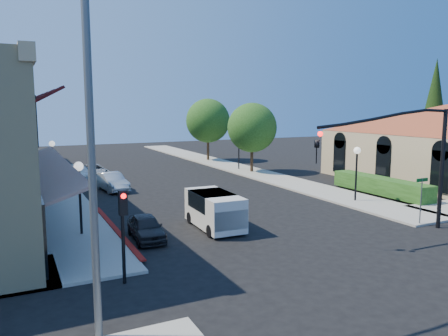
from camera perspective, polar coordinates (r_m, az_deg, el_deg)
name	(u,v)px	position (r m, az deg, el deg)	size (l,w,h in m)	color
ground	(333,261)	(18.30, 14.11, -11.73)	(120.00, 120.00, 0.00)	black
sidewalk_left	(46,178)	(40.60, -22.25, -1.16)	(3.50, 50.00, 0.12)	gray
sidewalk_right	(227,166)	(45.20, 0.43, 0.32)	(3.50, 50.00, 0.12)	gray
curb_red_strip	(116,232)	(22.36, -13.98, -8.08)	(0.25, 10.00, 0.06)	maroon
hedge	(380,195)	(32.43, 19.70, -3.32)	(1.40, 8.00, 1.10)	#1B4213
conifer_far	(434,104)	(50.07, 25.78, 7.51)	(3.20, 3.20, 11.00)	#372416
street_tree_a	(252,128)	(40.45, 3.68, 5.28)	(4.56, 4.56, 6.48)	#372416
street_tree_b	(208,121)	(49.36, -2.12, 6.19)	(4.94, 4.94, 7.02)	#372416
signal_mast_arm	(413,150)	(22.57, 23.43, 2.21)	(8.01, 0.39, 6.00)	black
secondary_signal	(123,219)	(15.31, -13.04, -6.53)	(0.28, 0.42, 3.32)	black
cobra_streetlight	(105,141)	(11.30, -15.25, 3.47)	(3.60, 0.25, 9.31)	#595B5E
street_name_sign	(421,193)	(24.59, 24.37, -3.04)	(0.80, 0.06, 2.50)	#595B5E
lamppost_left_near	(79,179)	(21.51, -18.39, -1.42)	(0.44, 0.44, 3.57)	black
lamppost_left_far	(52,152)	(35.34, -21.51, 1.98)	(0.44, 0.44, 3.57)	black
lamppost_right_near	(357,160)	(29.09, 16.95, 1.00)	(0.44, 0.44, 3.57)	black
lamppost_right_far	(239,142)	(42.14, 1.96, 3.42)	(0.44, 0.44, 3.57)	black
white_van	(215,208)	(22.04, -1.21, -5.28)	(1.90, 4.11, 1.80)	silver
parked_car_a	(146,227)	(20.71, -10.14, -7.63)	(1.35, 3.35, 1.14)	black
parked_car_b	(112,182)	(33.00, -14.45, -1.75)	(1.40, 4.01, 1.32)	#B8BABD
parked_car_c	(80,173)	(38.80, -18.33, -0.61)	(1.58, 3.89, 1.13)	white
parked_car_d	(95,171)	(39.99, -16.54, -0.33)	(1.79, 3.89, 1.08)	#A2A4A7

